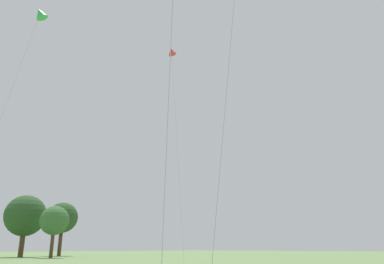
% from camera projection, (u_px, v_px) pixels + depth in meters
% --- Properties ---
extents(small_kite_diamond_red, '(3.77, 2.23, 16.76)m').
position_uv_depth(small_kite_diamond_red, '(172.00, 53.00, 29.84)').
color(small_kite_diamond_red, red).
rests_on(small_kite_diamond_red, ground).
extents(small_kite_streamer_purple, '(3.01, 3.52, 17.79)m').
position_uv_depth(small_kite_streamer_purple, '(40.00, 14.00, 26.47)').
color(small_kite_streamer_purple, green).
rests_on(small_kite_streamer_purple, ground).
extents(tree_pine_center, '(5.35, 5.35, 9.26)m').
position_uv_depth(tree_pine_center, '(63.00, 218.00, 67.30)').
color(tree_pine_center, '#513823').
rests_on(tree_pine_center, ground).
extents(tree_shrub_far, '(6.34, 6.34, 9.41)m').
position_uv_depth(tree_shrub_far, '(25.00, 216.00, 58.87)').
color(tree_shrub_far, '#513823').
rests_on(tree_shrub_far, ground).
extents(tree_oak_left, '(4.13, 4.13, 7.24)m').
position_uv_depth(tree_oak_left, '(54.00, 221.00, 54.12)').
color(tree_oak_left, '#513823').
rests_on(tree_oak_left, ground).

